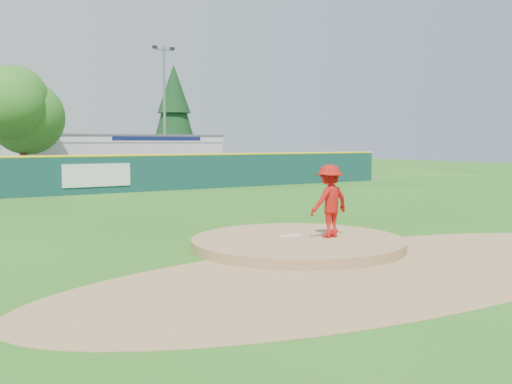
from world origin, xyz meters
TOP-DOWN VIEW (x-y plane):
  - ground at (0.00, 0.00)m, footprint 120.00×120.00m
  - pitchers_mound at (0.00, 0.00)m, footprint 5.50×5.50m
  - pitching_rubber at (0.00, 0.30)m, footprint 0.60×0.15m
  - infield_dirt_arc at (0.00, -3.00)m, footprint 15.40×15.40m
  - parking_lot at (0.00, 27.00)m, footprint 44.00×16.00m
  - pitcher at (0.79, -0.31)m, footprint 1.29×0.83m
  - van at (5.90, 22.78)m, footprint 4.63×2.57m
  - pool_building_grp at (6.00, 31.99)m, footprint 15.20×8.20m
  - outfield_fence at (0.00, 18.00)m, footprint 40.00×0.14m
  - deciduous_tree at (-2.00, 25.00)m, footprint 5.60×5.60m
  - conifer_tree at (13.00, 36.00)m, footprint 4.40×4.40m
  - light_pole_right at (9.00, 29.00)m, footprint 1.75×0.25m

SIDE VIEW (x-z plane):
  - ground at x=0.00m, z-range 0.00..0.00m
  - pitchers_mound at x=0.00m, z-range -0.25..0.25m
  - infield_dirt_arc at x=0.00m, z-range 0.00..0.01m
  - parking_lot at x=0.00m, z-range 0.00..0.02m
  - pitching_rubber at x=0.00m, z-range 0.25..0.29m
  - van at x=5.90m, z-range 0.02..1.24m
  - outfield_fence at x=0.00m, z-range 0.05..2.12m
  - pitcher at x=0.79m, z-range 0.25..2.14m
  - pool_building_grp at x=6.00m, z-range 0.01..3.32m
  - deciduous_tree at x=-2.00m, z-range 0.87..8.23m
  - conifer_tree at x=13.00m, z-range 0.79..10.29m
  - light_pole_right at x=9.00m, z-range 0.54..10.54m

